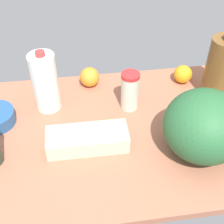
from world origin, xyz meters
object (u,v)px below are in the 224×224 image
tumbler_cup (130,91)px  orange_loose (90,77)px  watermelon (204,126)px  orange_far_back (183,74)px  egg_carton (88,139)px  milk_jug (45,82)px  chocolate_milk_jug (220,68)px

tumbler_cup → orange_loose: tumbler_cup is taller
watermelon → orange_loose: watermelon is taller
tumbler_cup → orange_far_back: tumbler_cup is taller
orange_far_back → egg_carton: bearing=35.6°
milk_jug → orange_loose: 23.32cm
egg_carton → milk_jug: bearing=-59.1°
egg_carton → orange_far_back: orange_far_back is taller
tumbler_cup → orange_far_back: bearing=-153.2°
chocolate_milk_jug → orange_far_back: 17.91cm
egg_carton → orange_far_back: (-46.07, -32.96, 0.77)cm
watermelon → egg_carton: size_ratio=0.96×
milk_jug → orange_far_back: 61.49cm
egg_carton → tumbler_cup: (-18.91, -19.23, 5.06)cm
egg_carton → orange_loose: size_ratio=3.35×
milk_jug → tumbler_cup: 33.79cm
watermelon → tumbler_cup: watermelon is taller
egg_carton → chocolate_milk_jug: bearing=-158.1°
watermelon → tumbler_cup: bearing=-52.9°
orange_loose → orange_far_back: (-42.05, 3.44, -0.28)cm
milk_jug → chocolate_milk_jug: 71.32cm
watermelon → orange_loose: (35.26, -44.13, -7.90)cm
milk_jug → egg_carton: milk_jug is taller
tumbler_cup → chocolate_milk_jug: bearing=-175.3°
watermelon → egg_carton: watermelon is taller
chocolate_milk_jug → orange_loose: (53.02, -14.05, -9.08)cm
tumbler_cup → orange_far_back: (-27.16, -13.73, -4.29)cm
orange_loose → chocolate_milk_jug: bearing=165.2°
egg_carton → orange_far_back: 56.65cm
orange_far_back → milk_jug: bearing=8.1°
chocolate_milk_jug → egg_carton: size_ratio=0.97×
tumbler_cup → milk_jug: bearing=-8.8°
chocolate_milk_jug → orange_loose: bearing=-14.8°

